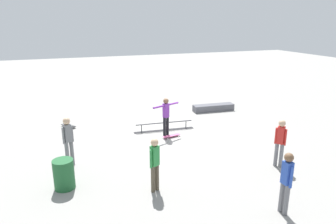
% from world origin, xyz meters
% --- Properties ---
extents(ground_plane, '(60.00, 60.00, 0.00)m').
position_xyz_m(ground_plane, '(0.00, 0.00, 0.00)').
color(ground_plane, gray).
extents(grind_rail, '(2.74, 0.47, 0.38)m').
position_xyz_m(grind_rail, '(0.34, -0.14, 0.17)').
color(grind_rail, black).
rests_on(grind_rail, ground_plane).
extents(skate_ledge, '(2.28, 0.70, 0.35)m').
position_xyz_m(skate_ledge, '(-3.22, -2.16, 0.18)').
color(skate_ledge, '#595960').
rests_on(skate_ledge, ground_plane).
extents(skater_main, '(1.28, 0.53, 1.65)m').
position_xyz_m(skater_main, '(0.49, 0.52, 0.96)').
color(skater_main, black).
rests_on(skater_main, ground_plane).
extents(skateboard_main, '(0.82, 0.39, 0.09)m').
position_xyz_m(skateboard_main, '(0.33, 0.76, 0.07)').
color(skateboard_main, '#E05993').
rests_on(skateboard_main, ground_plane).
extents(bystander_grey_shirt, '(0.38, 0.27, 1.70)m').
position_xyz_m(bystander_grey_shirt, '(4.48, 2.00, 0.96)').
color(bystander_grey_shirt, slate).
rests_on(bystander_grey_shirt, ground_plane).
extents(bystander_red_shirt, '(0.29, 0.33, 1.65)m').
position_xyz_m(bystander_red_shirt, '(-2.09, 4.51, 0.93)').
color(bystander_red_shirt, slate).
rests_on(bystander_red_shirt, ground_plane).
extents(bystander_blue_shirt, '(0.23, 0.38, 1.67)m').
position_xyz_m(bystander_blue_shirt, '(-0.47, 6.71, 0.94)').
color(bystander_blue_shirt, slate).
rests_on(bystander_blue_shirt, ground_plane).
extents(bystander_green_shirt, '(0.36, 0.26, 1.62)m').
position_xyz_m(bystander_green_shirt, '(2.28, 4.56, 0.91)').
color(bystander_green_shirt, brown).
rests_on(bystander_green_shirt, ground_plane).
extents(loose_skateboard_black, '(0.65, 0.75, 0.09)m').
position_xyz_m(loose_skateboard_black, '(4.35, -2.06, 0.07)').
color(loose_skateboard_black, black).
rests_on(loose_skateboard_black, ground_plane).
extents(trash_bin, '(0.60, 0.60, 0.89)m').
position_xyz_m(trash_bin, '(4.72, 3.50, 0.45)').
color(trash_bin, '#1E592D').
rests_on(trash_bin, ground_plane).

